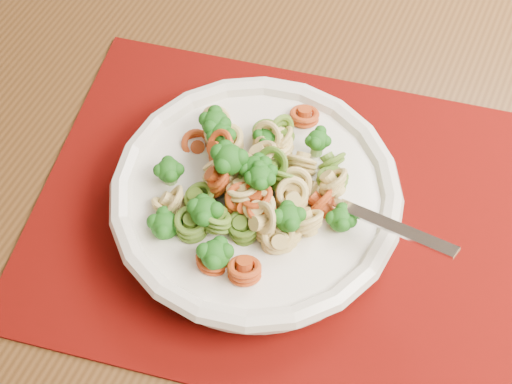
{
  "coord_description": "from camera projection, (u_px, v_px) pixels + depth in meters",
  "views": [
    {
      "loc": [
        -0.73,
        -0.35,
        1.27
      ],
      "look_at": [
        -0.75,
        -0.03,
        0.74
      ],
      "focal_mm": 50.0,
      "sensor_mm": 36.0,
      "label": 1
    }
  ],
  "objects": [
    {
      "name": "fork",
      "position": [
        316.0,
        194.0,
        0.61
      ],
      "size": [
        0.16,
        0.12,
        0.08
      ],
      "primitive_type": null,
      "rotation": [
        0.0,
        -0.35,
        -0.61
      ],
      "color": "silver",
      "rests_on": "pasta_bowl"
    },
    {
      "name": "placemat",
      "position": [
        277.0,
        214.0,
        0.66
      ],
      "size": [
        0.49,
        0.41,
        0.0
      ],
      "primitive_type": "cube",
      "rotation": [
        0.0,
        0.0,
        -0.18
      ],
      "color": "#5C0503",
      "rests_on": "dining_table"
    },
    {
      "name": "pasta_bowl",
      "position": [
        256.0,
        198.0,
        0.63
      ],
      "size": [
        0.26,
        0.26,
        0.05
      ],
      "color": "silver",
      "rests_on": "placemat"
    },
    {
      "name": "pasta_broccoli_heap",
      "position": [
        256.0,
        188.0,
        0.62
      ],
      "size": [
        0.22,
        0.22,
        0.06
      ],
      "primitive_type": null,
      "color": "tan",
      "rests_on": "pasta_bowl"
    },
    {
      "name": "dining_table",
      "position": [
        276.0,
        185.0,
        0.78
      ],
      "size": [
        1.71,
        1.41,
        0.7
      ],
      "rotation": [
        0.0,
        0.0,
        -0.37
      ],
      "color": "#533417",
      "rests_on": "ground"
    }
  ]
}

